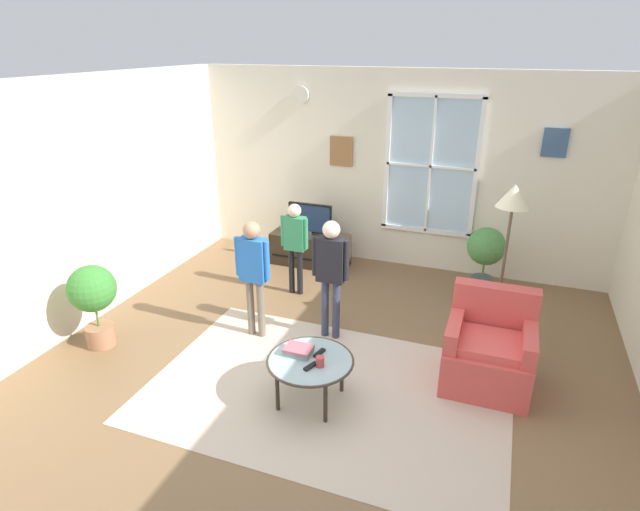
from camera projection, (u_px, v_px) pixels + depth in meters
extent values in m
cube|color=brown|center=(319.00, 381.00, 4.81)|extent=(6.18, 6.52, 0.02)
cube|color=silver|center=(397.00, 171.00, 6.91)|extent=(5.58, 0.12, 2.63)
cube|color=silver|center=(431.00, 166.00, 6.65)|extent=(1.15, 0.02, 1.77)
cube|color=white|center=(437.00, 95.00, 6.29)|extent=(1.21, 0.04, 0.06)
cube|color=white|center=(425.00, 230.00, 6.98)|extent=(1.21, 0.04, 0.06)
cube|color=white|center=(387.00, 163.00, 6.82)|extent=(0.06, 0.04, 1.77)
cube|color=white|center=(477.00, 170.00, 6.45)|extent=(0.06, 0.04, 1.77)
cube|color=white|center=(431.00, 166.00, 6.64)|extent=(0.03, 0.04, 1.77)
cube|color=white|center=(431.00, 166.00, 6.64)|extent=(1.15, 0.04, 0.03)
cube|color=olive|center=(341.00, 151.00, 7.00)|extent=(0.32, 0.03, 0.40)
cube|color=#38567A|center=(555.00, 143.00, 6.04)|extent=(0.28, 0.03, 0.34)
cylinder|color=silver|center=(300.00, 95.00, 6.90)|extent=(0.24, 0.04, 0.24)
cube|color=silver|center=(56.00, 214.00, 5.21)|extent=(0.12, 5.92, 2.63)
cube|color=#C6B29E|center=(327.00, 390.00, 4.66)|extent=(3.20, 2.14, 0.01)
cube|color=#2D2319|center=(310.00, 249.00, 7.22)|extent=(1.09, 0.42, 0.45)
cube|color=black|center=(305.00, 259.00, 7.07)|extent=(0.98, 0.02, 0.02)
cylinder|color=#4C4C4C|center=(310.00, 232.00, 7.13)|extent=(0.08, 0.08, 0.05)
cube|color=black|center=(310.00, 218.00, 7.05)|extent=(0.62, 0.05, 0.41)
cube|color=navy|center=(309.00, 219.00, 7.02)|extent=(0.58, 0.01, 0.37)
cube|color=#D14C47|center=(487.00, 364.00, 4.68)|extent=(0.76, 0.72, 0.42)
cube|color=#D14C47|center=(495.00, 308.00, 4.77)|extent=(0.76, 0.16, 0.45)
cube|color=#D14C47|center=(454.00, 329.00, 4.66)|extent=(0.12, 0.65, 0.20)
cube|color=#D14C47|center=(529.00, 342.00, 4.46)|extent=(0.12, 0.65, 0.20)
cube|color=#E1524D|center=(490.00, 344.00, 4.54)|extent=(0.61, 0.50, 0.08)
cylinder|color=#99B2B7|center=(310.00, 360.00, 4.38)|extent=(0.73, 0.73, 0.02)
torus|color=#3F3328|center=(310.00, 360.00, 4.38)|extent=(0.76, 0.76, 0.02)
cylinder|color=#33281E|center=(297.00, 362.00, 4.72)|extent=(0.04, 0.04, 0.41)
cylinder|color=#33281E|center=(342.00, 372.00, 4.58)|extent=(0.04, 0.04, 0.41)
cylinder|color=#33281E|center=(277.00, 390.00, 4.35)|extent=(0.04, 0.04, 0.41)
cylinder|color=#33281E|center=(325.00, 402.00, 4.21)|extent=(0.04, 0.04, 0.41)
cube|color=#779D93|center=(299.00, 353.00, 4.46)|extent=(0.23, 0.18, 0.02)
cube|color=#A68384|center=(299.00, 350.00, 4.45)|extent=(0.22, 0.17, 0.02)
cube|color=#A95D68|center=(299.00, 348.00, 4.44)|extent=(0.24, 0.18, 0.02)
cylinder|color=#BF3F3F|center=(320.00, 361.00, 4.28)|extent=(0.07, 0.07, 0.09)
cube|color=black|center=(311.00, 366.00, 4.27)|extent=(0.09, 0.14, 0.02)
cube|color=black|center=(319.00, 353.00, 4.45)|extent=(0.07, 0.15, 0.02)
cylinder|color=#726656|center=(251.00, 307.00, 5.45)|extent=(0.08, 0.08, 0.65)
cylinder|color=#726656|center=(261.00, 309.00, 5.41)|extent=(0.08, 0.08, 0.65)
cube|color=blue|center=(253.00, 260.00, 5.21)|extent=(0.28, 0.15, 0.46)
sphere|color=#A87A5B|center=(252.00, 230.00, 5.09)|extent=(0.18, 0.18, 0.18)
cylinder|color=blue|center=(238.00, 256.00, 5.24)|extent=(0.06, 0.06, 0.41)
cylinder|color=blue|center=(267.00, 261.00, 5.14)|extent=(0.06, 0.06, 0.41)
cylinder|color=#333851|center=(325.00, 308.00, 5.42)|extent=(0.08, 0.08, 0.66)
cylinder|color=#333851|center=(336.00, 310.00, 5.38)|extent=(0.08, 0.08, 0.66)
cube|color=black|center=(331.00, 260.00, 5.18)|extent=(0.28, 0.15, 0.47)
sphere|color=beige|center=(331.00, 230.00, 5.06)|extent=(0.18, 0.18, 0.18)
cylinder|color=black|center=(315.00, 256.00, 5.21)|extent=(0.06, 0.06, 0.42)
cylinder|color=black|center=(346.00, 261.00, 5.10)|extent=(0.06, 0.06, 0.42)
cylinder|color=black|center=(292.00, 271.00, 6.38)|extent=(0.07, 0.07, 0.59)
cylinder|color=black|center=(300.00, 272.00, 6.34)|extent=(0.07, 0.07, 0.59)
cube|color=#338C59|center=(295.00, 233.00, 6.16)|extent=(0.25, 0.13, 0.42)
sphere|color=beige|center=(295.00, 210.00, 6.05)|extent=(0.16, 0.16, 0.16)
cylinder|color=#338C59|center=(283.00, 231.00, 6.19)|extent=(0.05, 0.05, 0.38)
cylinder|color=#338C59|center=(306.00, 234.00, 6.09)|extent=(0.05, 0.05, 0.38)
cylinder|color=#4C565B|center=(481.00, 285.00, 6.45)|extent=(0.27, 0.27, 0.21)
cylinder|color=#4C7238|center=(483.00, 271.00, 6.38)|extent=(0.02, 0.02, 0.19)
sphere|color=#478542|center=(486.00, 246.00, 6.25)|extent=(0.46, 0.46, 0.46)
cylinder|color=#9E6B4C|center=(101.00, 335.00, 5.33)|extent=(0.29, 0.29, 0.23)
cylinder|color=#4C7238|center=(97.00, 318.00, 5.24)|extent=(0.02, 0.02, 0.19)
sphere|color=#377E31|center=(92.00, 288.00, 5.12)|extent=(0.48, 0.48, 0.48)
cylinder|color=black|center=(492.00, 341.00, 5.41)|extent=(0.26, 0.26, 0.03)
cylinder|color=brown|center=(502.00, 278.00, 5.13)|extent=(0.03, 0.03, 1.50)
cone|color=beige|center=(514.00, 196.00, 4.80)|extent=(0.32, 0.32, 0.22)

